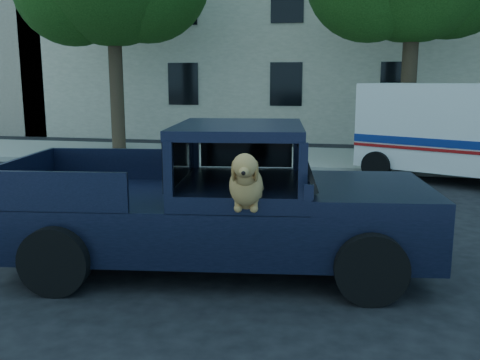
{
  "coord_description": "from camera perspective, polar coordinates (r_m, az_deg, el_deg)",
  "views": [
    {
      "loc": [
        3.42,
        -6.64,
        2.44
      ],
      "look_at": [
        2.16,
        -0.57,
        1.25
      ],
      "focal_mm": 40.0,
      "sensor_mm": 36.0,
      "label": 1
    }
  ],
  "objects": [
    {
      "name": "lane_stripes",
      "position": [
        10.43,
        3.57,
        -2.65
      ],
      "size": [
        21.6,
        0.14,
        0.01
      ],
      "primitive_type": null,
      "color": "silver",
      "rests_on": "ground"
    },
    {
      "name": "pickup_truck",
      "position": [
        6.9,
        -2.9,
        -4.34
      ],
      "size": [
        5.46,
        2.9,
        1.87
      ],
      "rotation": [
        0.0,
        0.0,
        0.13
      ],
      "color": "black",
      "rests_on": "ground"
    },
    {
      "name": "ground",
      "position": [
        7.86,
        -14.87,
        -7.6
      ],
      "size": [
        120.0,
        120.0,
        0.0
      ],
      "primitive_type": "plane",
      "color": "black",
      "rests_on": "ground"
    },
    {
      "name": "far_sidewalk",
      "position": [
        16.38,
        -0.47,
        2.56
      ],
      "size": [
        60.0,
        4.0,
        0.15
      ],
      "primitive_type": "cube",
      "color": "gray",
      "rests_on": "ground"
    },
    {
      "name": "building_main",
      "position": [
        23.24,
        11.05,
        15.76
      ],
      "size": [
        26.0,
        6.0,
        9.0
      ],
      "primitive_type": "cube",
      "color": "beige",
      "rests_on": "ground"
    },
    {
      "name": "mail_truck",
      "position": [
        13.68,
        21.41,
        4.1
      ],
      "size": [
        4.62,
        3.51,
        2.3
      ],
      "rotation": [
        0.0,
        0.0,
        -0.43
      ],
      "color": "silver",
      "rests_on": "ground"
    }
  ]
}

